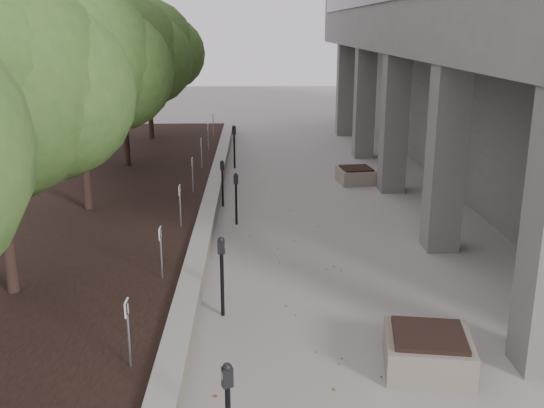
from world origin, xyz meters
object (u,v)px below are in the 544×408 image
object	(u,v)px
crabapple_tree_3	(79,98)
parking_meter_3	(236,199)
planter_back	(356,175)
parking_meter_2	(222,277)
crabapple_tree_4	(122,80)
parking_meter_4	(222,183)
parking_meter_5	(234,147)
planter_front	(428,351)
crabapple_tree_5	(148,70)

from	to	relation	value
crabapple_tree_3	parking_meter_3	size ratio (longest dim) A/B	4.14
planter_back	parking_meter_2	bearing A→B (deg)	-112.21
parking_meter_2	parking_meter_3	size ratio (longest dim) A/B	1.08
crabapple_tree_4	parking_meter_3	world-z (taller)	crabapple_tree_4
parking_meter_4	planter_back	size ratio (longest dim) A/B	1.20
crabapple_tree_4	planter_back	xyz separation A→B (m)	(7.31, -1.00, -2.87)
parking_meter_5	planter_front	world-z (taller)	parking_meter_5
crabapple_tree_3	crabapple_tree_5	distance (m)	10.00
crabapple_tree_3	parking_meter_5	world-z (taller)	crabapple_tree_3
parking_meter_2	parking_meter_5	world-z (taller)	parking_meter_5
crabapple_tree_5	parking_meter_4	world-z (taller)	crabapple_tree_5
crabapple_tree_3	planter_back	bearing A→B (deg)	28.67
crabapple_tree_4	crabapple_tree_5	distance (m)	5.00
planter_back	parking_meter_5	bearing A→B (deg)	149.71
planter_back	planter_front	bearing A→B (deg)	-93.84
parking_meter_4	parking_meter_5	world-z (taller)	parking_meter_5
crabapple_tree_3	planter_front	bearing A→B (deg)	-46.81
crabapple_tree_3	parking_meter_4	xyz separation A→B (m)	(3.25, 1.47, -2.48)
crabapple_tree_5	planter_front	bearing A→B (deg)	-68.86
crabapple_tree_4	planter_front	xyz separation A→B (m)	(6.57, -12.00, -2.84)
crabapple_tree_3	planter_front	xyz separation A→B (m)	(6.57, -7.00, -2.84)
parking_meter_5	planter_back	world-z (taller)	parking_meter_5
parking_meter_4	crabapple_tree_3	bearing A→B (deg)	-159.97
crabapple_tree_3	crabapple_tree_4	xyz separation A→B (m)	(0.00, 5.00, 0.00)
crabapple_tree_3	parking_meter_5	size ratio (longest dim) A/B	3.64
crabapple_tree_3	crabapple_tree_4	bearing A→B (deg)	90.00
crabapple_tree_4	crabapple_tree_3	bearing A→B (deg)	-90.00
crabapple_tree_5	planter_back	xyz separation A→B (m)	(7.31, -6.00, -2.87)
crabapple_tree_4	planter_back	distance (m)	7.92
planter_front	crabapple_tree_4	bearing A→B (deg)	118.71
crabapple_tree_5	parking_meter_3	xyz separation A→B (m)	(3.66, -10.16, -2.46)
crabapple_tree_3	parking_meter_2	xyz separation A→B (m)	(3.56, -5.20, -2.41)
parking_meter_5	planter_front	size ratio (longest dim) A/B	1.24
parking_meter_2	parking_meter_5	xyz separation A→B (m)	(-0.12, 11.46, 0.04)
crabapple_tree_5	parking_meter_5	world-z (taller)	crabapple_tree_5
planter_front	crabapple_tree_5	bearing A→B (deg)	111.14
parking_meter_3	parking_meter_5	size ratio (longest dim) A/B	0.88
parking_meter_4	parking_meter_5	xyz separation A→B (m)	(0.19, 4.79, 0.10)
parking_meter_3	parking_meter_4	world-z (taller)	parking_meter_3
parking_meter_4	planter_front	bearing A→B (deg)	-72.97
crabapple_tree_5	parking_meter_5	xyz separation A→B (m)	(3.44, -3.74, -2.37)
crabapple_tree_3	crabapple_tree_5	bearing A→B (deg)	90.00
parking_meter_3	parking_meter_4	size ratio (longest dim) A/B	1.02
parking_meter_2	planter_front	distance (m)	3.54
crabapple_tree_3	planter_front	size ratio (longest dim) A/B	4.53
crabapple_tree_5	crabapple_tree_4	bearing A→B (deg)	-90.00
parking_meter_5	planter_front	distance (m)	13.64
planter_front	crabapple_tree_3	bearing A→B (deg)	133.19
parking_meter_2	planter_front	size ratio (longest dim) A/B	1.18
parking_meter_3	parking_meter_4	distance (m)	1.68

